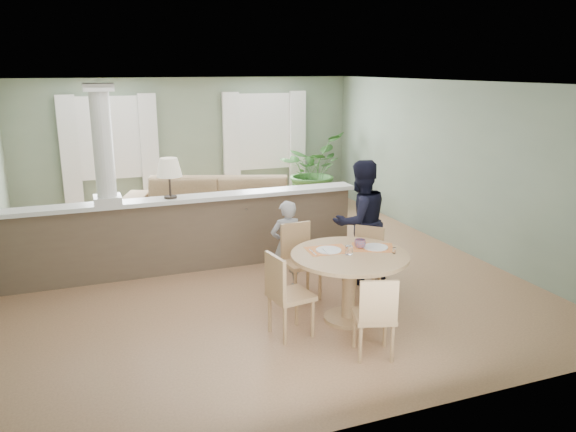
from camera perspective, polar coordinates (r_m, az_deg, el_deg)
name	(u,v)px	position (r m, az deg, el deg)	size (l,w,h in m)	color
ground	(247,267)	(8.45, -4.15, -5.23)	(8.00, 8.00, 0.00)	tan
room_shell	(231,141)	(8.60, -5.79, 7.54)	(7.02, 8.02, 2.71)	gray
pony_wall	(177,225)	(8.21, -11.25, -0.90)	(5.32, 0.38, 2.70)	brown
sofa	(216,207)	(10.05, -7.28, 0.88)	(3.32, 1.30, 0.97)	#8E714D
houseplant	(311,170)	(11.96, 2.40, 4.67)	(1.40, 1.22, 1.56)	#2F5C24
dining_table	(350,267)	(6.57, 6.28, -5.20)	(1.36, 1.36, 0.93)	tan
chair_far_boy	(299,257)	(7.28, 1.16, -4.16)	(0.46, 0.46, 0.96)	tan
chair_far_man	(366,258)	(7.40, 7.98, -4.26)	(0.57, 0.57, 0.90)	tan
chair_near	(376,314)	(5.81, 8.88, -9.80)	(0.51, 0.51, 0.89)	tan
chair_side	(285,291)	(6.19, -0.31, -7.67)	(0.49, 0.49, 0.96)	tan
child_person	(286,245)	(7.46, -0.16, -3.00)	(0.44, 0.29, 1.22)	#949398
man_person	(360,222)	(7.74, 7.33, -0.59)	(0.83, 0.65, 1.71)	black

